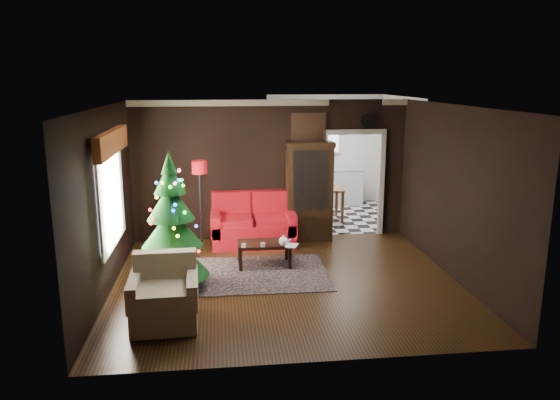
{
  "coord_description": "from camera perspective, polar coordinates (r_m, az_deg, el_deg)",
  "views": [
    {
      "loc": [
        -1.04,
        -7.98,
        3.22
      ],
      "look_at": [
        0.0,
        0.9,
        1.15
      ],
      "focal_mm": 34.04,
      "sensor_mm": 36.0,
      "label": 1
    }
  ],
  "objects": [
    {
      "name": "wall_clock",
      "position": [
        10.88,
        9.39,
        8.43
      ],
      "size": [
        0.32,
        0.32,
        0.06
      ],
      "primitive_type": "cylinder",
      "color": "white",
      "rests_on": "wall_back"
    },
    {
      "name": "coffee_table",
      "position": [
        9.3,
        -1.71,
        -5.81
      ],
      "size": [
        0.92,
        0.56,
        0.41
      ],
      "primitive_type": null,
      "rotation": [
        0.0,
        0.0,
        -0.01
      ],
      "color": "black",
      "rests_on": "rug"
    },
    {
      "name": "left_window",
      "position": [
        8.54,
        -17.81,
        0.44
      ],
      "size": [
        0.05,
        1.6,
        1.4
      ],
      "primitive_type": "cube",
      "color": "white",
      "rests_on": "wall_left"
    },
    {
      "name": "cup_a",
      "position": [
        8.99,
        -3.91,
        -4.9
      ],
      "size": [
        0.1,
        0.1,
        0.06
      ],
      "primitive_type": "cylinder",
      "rotation": [
        0.0,
        0.0,
        0.4
      ],
      "color": "white",
      "rests_on": "coffee_table"
    },
    {
      "name": "loveseat",
      "position": [
        10.41,
        -2.92,
        -2.13
      ],
      "size": [
        1.7,
        0.9,
        1.0
      ],
      "primitive_type": null,
      "color": "maroon",
      "rests_on": "ground"
    },
    {
      "name": "wall_front",
      "position": [
        5.87,
        3.87,
        -5.05
      ],
      "size": [
        5.5,
        0.0,
        5.5
      ],
      "primitive_type": "plane",
      "rotation": [
        -1.57,
        0.0,
        0.0
      ],
      "color": "black",
      "rests_on": "ground"
    },
    {
      "name": "cup_b",
      "position": [
        9.01,
        -1.85,
        -4.82
      ],
      "size": [
        0.09,
        0.09,
        0.07
      ],
      "primitive_type": "cylinder",
      "rotation": [
        0.0,
        0.0,
        0.15
      ],
      "color": "silver",
      "rests_on": "coffee_table"
    },
    {
      "name": "armchair",
      "position": [
        7.26,
        -12.37,
        -9.64
      ],
      "size": [
        0.92,
        0.92,
        0.91
      ],
      "primitive_type": null,
      "rotation": [
        0.0,
        0.0,
        0.03
      ],
      "color": "#C1B684",
      "rests_on": "ground"
    },
    {
      "name": "curio_cabinet",
      "position": [
        10.65,
        3.16,
        0.7
      ],
      "size": [
        0.9,
        0.45,
        1.9
      ],
      "primitive_type": null,
      "color": "black",
      "rests_on": "ground"
    },
    {
      "name": "ceiling",
      "position": [
        8.06,
        0.75,
        10.05
      ],
      "size": [
        5.5,
        5.5,
        0.0
      ],
      "primitive_type": "plane",
      "rotation": [
        3.14,
        0.0,
        0.0
      ],
      "color": "white",
      "rests_on": "ground"
    },
    {
      "name": "doorway",
      "position": [
        11.05,
        7.82,
        1.58
      ],
      "size": [
        1.1,
        0.1,
        2.1
      ],
      "primitive_type": null,
      "color": "beige",
      "rests_on": "ground"
    },
    {
      "name": "floor",
      "position": [
        8.67,
        0.7,
        -8.77
      ],
      "size": [
        5.5,
        5.5,
        0.0
      ],
      "primitive_type": "plane",
      "color": "black",
      "rests_on": "ground"
    },
    {
      "name": "kitchen_counter",
      "position": [
        13.74,
        4.97,
        1.35
      ],
      "size": [
        1.8,
        0.6,
        0.9
      ],
      "primitive_type": "cube",
      "color": "silver",
      "rests_on": "ground"
    },
    {
      "name": "wall_left",
      "position": [
        8.36,
        -18.31,
        -0.2
      ],
      "size": [
        0.0,
        5.5,
        5.5
      ],
      "primitive_type": "plane",
      "rotation": [
        1.57,
        0.0,
        1.57
      ],
      "color": "black",
      "rests_on": "ground"
    },
    {
      "name": "rug",
      "position": [
        8.99,
        -2.68,
        -7.92
      ],
      "size": [
        2.46,
        1.81,
        0.01
      ],
      "primitive_type": "cube",
      "rotation": [
        0.0,
        0.0,
        -0.02
      ],
      "color": "#5E4451",
      "rests_on": "ground"
    },
    {
      "name": "kitchen_floor",
      "position": [
        12.7,
        6.01,
        -1.72
      ],
      "size": [
        3.0,
        3.0,
        0.0
      ],
      "primitive_type": "plane",
      "color": "silver",
      "rests_on": "ground"
    },
    {
      "name": "painting",
      "position": [
        10.63,
        3.07,
        7.78
      ],
      "size": [
        0.62,
        0.05,
        0.52
      ],
      "primitive_type": "cube",
      "color": "tan",
      "rests_on": "wall_back"
    },
    {
      "name": "book",
      "position": [
        9.02,
        0.72,
        -4.17
      ],
      "size": [
        0.18,
        0.09,
        0.25
      ],
      "primitive_type": "imported",
      "rotation": [
        0.0,
        0.0,
        -0.39
      ],
      "color": "#B69E8E",
      "rests_on": "coffee_table"
    },
    {
      "name": "christmas_tree",
      "position": [
        8.22,
        -11.57,
        -2.54
      ],
      "size": [
        1.18,
        1.18,
        2.1
      ],
      "primitive_type": null,
      "rotation": [
        0.0,
        0.0,
        0.08
      ],
      "color": "black",
      "rests_on": "ground"
    },
    {
      "name": "valance",
      "position": [
        8.39,
        -17.66,
        5.93
      ],
      "size": [
        0.12,
        2.1,
        0.35
      ],
      "primitive_type": "cube",
      "color": "brown",
      "rests_on": "wall_left"
    },
    {
      "name": "wall_back",
      "position": [
        10.69,
        -1.0,
        3.22
      ],
      "size": [
        5.5,
        0.0,
        5.5
      ],
      "primitive_type": "plane",
      "rotation": [
        1.57,
        0.0,
        0.0
      ],
      "color": "black",
      "rests_on": "ground"
    },
    {
      "name": "wall_right",
      "position": [
        9.02,
        18.33,
        0.72
      ],
      "size": [
        0.0,
        5.5,
        5.5
      ],
      "primitive_type": "plane",
      "rotation": [
        1.57,
        0.0,
        -1.57
      ],
      "color": "black",
      "rests_on": "ground"
    },
    {
      "name": "kitchen_table",
      "position": [
        12.27,
        4.99,
        -0.43
      ],
      "size": [
        0.7,
        0.7,
        0.75
      ],
      "primitive_type": null,
      "color": "brown",
      "rests_on": "ground"
    },
    {
      "name": "kitchen_window",
      "position": [
        13.79,
        4.86,
        6.65
      ],
      "size": [
        0.7,
        0.06,
        0.7
      ],
      "primitive_type": "cube",
      "color": "white",
      "rests_on": "ground"
    },
    {
      "name": "teapot",
      "position": [
        9.03,
        0.37,
        -4.43
      ],
      "size": [
        0.21,
        0.21,
        0.17
      ],
      "primitive_type": null,
      "rotation": [
        0.0,
        0.0,
        0.17
      ],
      "color": "white",
      "rests_on": "coffee_table"
    },
    {
      "name": "floor_lamp",
      "position": [
        10.07,
        -8.51,
        -0.84
      ],
      "size": [
        0.31,
        0.31,
        1.78
      ],
      "primitive_type": null,
      "rotation": [
        0.0,
        0.0,
        0.04
      ],
      "color": "black",
      "rests_on": "ground"
    }
  ]
}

